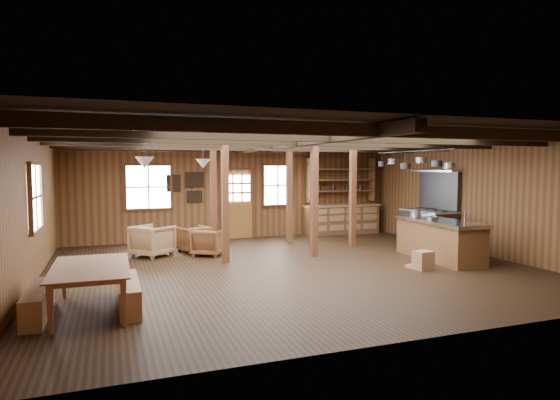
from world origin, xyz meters
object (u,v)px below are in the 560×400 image
Objects in this scene: commercial_range at (430,222)px; armchair_a at (194,239)px; armchair_b at (208,242)px; armchair_c at (152,241)px; kitchen_island at (439,239)px; dining_table at (94,289)px.

armchair_a is at bearing 168.21° from commercial_range.
armchair_c reaches higher than armchair_b.
kitchen_island reaches higher than dining_table.
commercial_range is 2.87× the size of armchair_a.
dining_table is 4.60m from armchair_b.
armchair_c reaches higher than armchair_a.
armchair_c is (-1.30, 0.35, 0.06)m from armchair_b.
commercial_range is (1.05, 1.67, 0.19)m from kitchen_island.
commercial_range reaches higher than kitchen_island.
kitchen_island reaches higher than armchair_b.
commercial_range is at bearing -156.25° from armchair_b.
armchair_c reaches higher than dining_table.
armchair_c is at bearing 15.16° from armchair_b.
armchair_b is at bearing 157.97° from kitchen_island.
kitchen_island reaches higher than armchair_c.
armchair_c is at bearing -15.52° from dining_table.
dining_table is 4.37m from armchair_c.
armchair_a reaches higher than armchair_b.
kitchen_island is 5.52m from armchair_b.
armchair_c is (1.21, 4.20, 0.04)m from dining_table.
kitchen_island is 6.04m from armchair_a.
dining_table is at bearing 44.32° from armchair_a.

